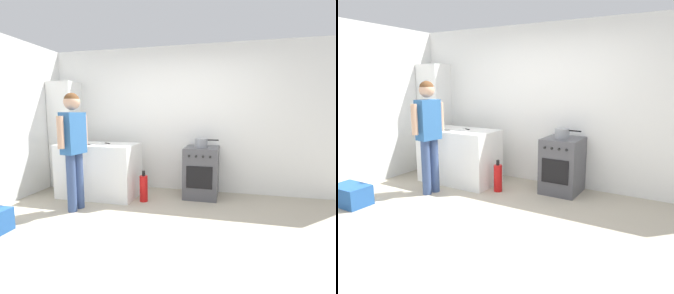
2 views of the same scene
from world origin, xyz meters
The scene contains 11 objects.
ground_plane centered at (0.00, 0.00, 0.00)m, with size 8.00×8.00×0.00m, color #ADA38E.
back_wall centered at (0.00, 1.95, 1.30)m, with size 6.00×0.10×2.60m, color white.
counter_unit centered at (-1.35, 1.20, 0.45)m, with size 1.30×0.70×0.90m, color white.
oven_left centered at (0.35, 1.58, 0.43)m, with size 0.56×0.62×0.85m.
pot centered at (0.34, 1.55, 0.92)m, with size 0.40×0.22×0.15m.
knife_paring centered at (-1.26, 1.29, 0.91)m, with size 0.20×0.10×0.01m.
knife_chef centered at (-1.53, 1.05, 0.90)m, with size 0.31×0.07×0.01m.
knife_bread centered at (-1.36, 1.07, 0.90)m, with size 0.31×0.22×0.01m.
person centered at (-1.37, 0.52, 1.03)m, with size 0.25×0.57×1.70m.
fire_extinguisher centered at (-0.52, 1.10, 0.22)m, with size 0.13×0.13×0.50m.
larder_cabinet centered at (-2.30, 1.68, 1.00)m, with size 0.48×0.44×2.00m, color white.
Camera 1 is at (0.84, -2.78, 1.42)m, focal length 28.00 mm.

